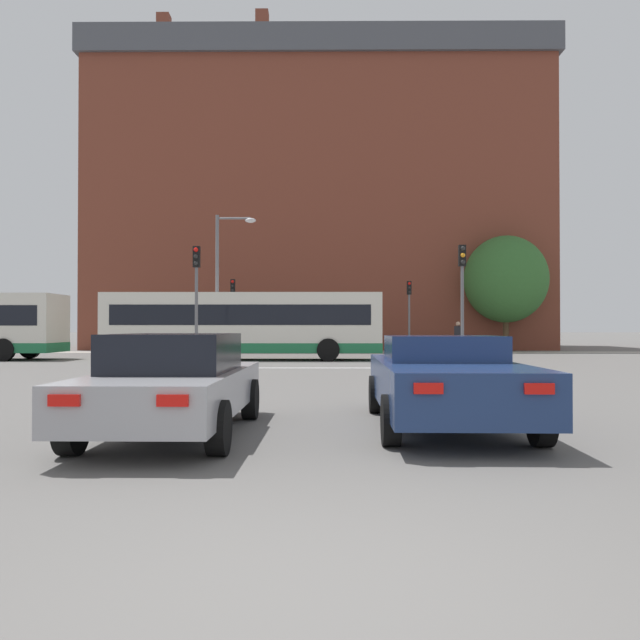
# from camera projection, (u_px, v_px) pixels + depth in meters

# --- Properties ---
(ground_plane) EXTENTS (400.00, 400.00, 0.00)m
(ground_plane) POSITION_uv_depth(u_px,v_px,m) (321.00, 592.00, 3.45)
(ground_plane) COLOR #605E5B
(stop_line_strip) EXTENTS (7.57, 0.30, 0.01)m
(stop_line_strip) POSITION_uv_depth(u_px,v_px,m) (324.00, 368.00, 22.68)
(stop_line_strip) COLOR silver
(stop_line_strip) RESTS_ON ground_plane
(far_pavement) EXTENTS (68.41, 2.50, 0.01)m
(far_pavement) POSITION_uv_depth(u_px,v_px,m) (324.00, 352.00, 37.23)
(far_pavement) COLOR #A09B91
(far_pavement) RESTS_ON ground_plane
(brick_civic_building) EXTENTS (31.81, 15.12, 23.95)m
(brick_civic_building) POSITION_uv_depth(u_px,v_px,m) (319.00, 207.00, 47.56)
(brick_civic_building) COLOR brown
(brick_civic_building) RESTS_ON ground_plane
(car_saloon_left) EXTENTS (1.95, 4.65, 1.38)m
(car_saloon_left) POSITION_uv_depth(u_px,v_px,m) (175.00, 383.00, 8.55)
(car_saloon_left) COLOR #9E9EA3
(car_saloon_left) RESTS_ON ground_plane
(car_roadster_right) EXTENTS (2.14, 4.96, 1.34)m
(car_roadster_right) POSITION_uv_depth(u_px,v_px,m) (445.00, 380.00, 9.21)
(car_roadster_right) COLOR navy
(car_roadster_right) RESTS_ON ground_plane
(bus_crossing_lead) EXTENTS (12.49, 2.65, 3.04)m
(bus_crossing_lead) POSITION_uv_depth(u_px,v_px,m) (243.00, 324.00, 28.45)
(bus_crossing_lead) COLOR silver
(bus_crossing_lead) RESTS_ON ground_plane
(traffic_light_near_left) EXTENTS (0.26, 0.31, 4.56)m
(traffic_light_near_left) POSITION_uv_depth(u_px,v_px,m) (196.00, 286.00, 23.59)
(traffic_light_near_left) COLOR slate
(traffic_light_near_left) RESTS_ON ground_plane
(traffic_light_far_right) EXTENTS (0.26, 0.31, 4.23)m
(traffic_light_far_right) POSITION_uv_depth(u_px,v_px,m) (409.00, 305.00, 36.80)
(traffic_light_far_right) COLOR slate
(traffic_light_far_right) RESTS_ON ground_plane
(traffic_light_far_left) EXTENTS (0.26, 0.31, 4.31)m
(traffic_light_far_left) POSITION_uv_depth(u_px,v_px,m) (233.00, 303.00, 36.39)
(traffic_light_far_left) COLOR slate
(traffic_light_far_left) RESTS_ON ground_plane
(traffic_light_near_right) EXTENTS (0.26, 0.31, 4.58)m
(traffic_light_near_right) POSITION_uv_depth(u_px,v_px,m) (462.00, 285.00, 23.34)
(traffic_light_near_right) COLOR slate
(traffic_light_near_right) RESTS_ON ground_plane
(street_lamp_junction) EXTENTS (1.87, 0.36, 6.70)m
(street_lamp_junction) POSITION_uv_depth(u_px,v_px,m) (224.00, 271.00, 28.83)
(street_lamp_junction) COLOR slate
(street_lamp_junction) RESTS_ON ground_plane
(pedestrian_waiting) EXTENTS (0.31, 0.44, 1.72)m
(pedestrian_waiting) POSITION_uv_depth(u_px,v_px,m) (332.00, 336.00, 36.92)
(pedestrian_waiting) COLOR #333851
(pedestrian_waiting) RESTS_ON ground_plane
(pedestrian_walking_east) EXTENTS (0.40, 0.25, 1.71)m
(pedestrian_walking_east) POSITION_uv_depth(u_px,v_px,m) (316.00, 336.00, 37.19)
(pedestrian_walking_east) COLOR #333851
(pedestrian_walking_east) RESTS_ON ground_plane
(pedestrian_walking_west) EXTENTS (0.46, 0.37, 1.83)m
(pedestrian_walking_west) POSITION_uv_depth(u_px,v_px,m) (458.00, 334.00, 36.90)
(pedestrian_walking_west) COLOR #333851
(pedestrian_walking_west) RESTS_ON ground_plane
(tree_by_building) EXTENTS (5.19, 5.19, 7.24)m
(tree_by_building) POSITION_uv_depth(u_px,v_px,m) (506.00, 279.00, 38.99)
(tree_by_building) COLOR #4C3823
(tree_by_building) RESTS_ON ground_plane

